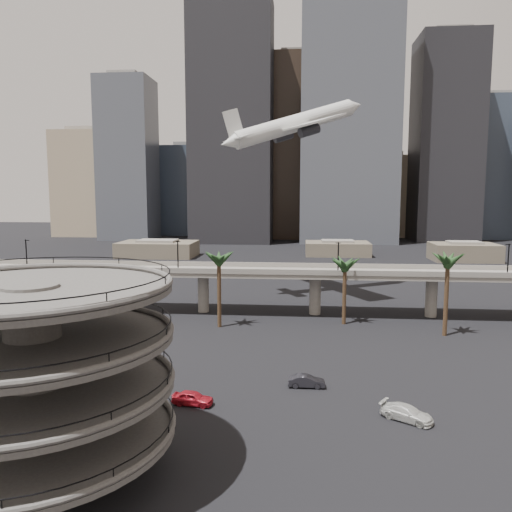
# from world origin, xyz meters

# --- Properties ---
(ground) EXTENTS (700.00, 700.00, 0.00)m
(ground) POSITION_xyz_m (0.00, 0.00, 0.00)
(ground) COLOR black
(ground) RESTS_ON ground
(parking_ramp) EXTENTS (22.20, 22.20, 17.35)m
(parking_ramp) POSITION_xyz_m (-13.00, -4.00, 9.84)
(parking_ramp) COLOR #494644
(parking_ramp) RESTS_ON ground
(overpass) EXTENTS (130.00, 9.30, 14.70)m
(overpass) POSITION_xyz_m (0.00, 55.00, 7.34)
(overpass) COLOR slate
(overpass) RESTS_ON ground
(palm_trees) EXTENTS (42.40, 10.40, 14.00)m
(palm_trees) POSITION_xyz_m (14.02, 44.65, 11.43)
(palm_trees) COLOR #49311F
(palm_trees) RESTS_ON ground
(low_buildings) EXTENTS (135.00, 27.50, 6.80)m
(low_buildings) POSITION_xyz_m (6.89, 142.30, 2.86)
(low_buildings) COLOR brown
(low_buildings) RESTS_ON ground
(skyline) EXTENTS (269.00, 86.00, 126.36)m
(skyline) POSITION_xyz_m (15.11, 217.08, 46.23)
(skyline) COLOR gray
(skyline) RESTS_ON ground
(airborne_jet) EXTENTS (33.41, 31.27, 14.34)m
(airborne_jet) POSITION_xyz_m (6.45, 73.45, 38.63)
(airborne_jet) COLOR silver
(airborne_jet) RESTS_ON ground
(car_a) EXTENTS (4.83, 2.48, 1.57)m
(car_a) POSITION_xyz_m (-3.66, 11.39, 0.79)
(car_a) COLOR #B51928
(car_a) RESTS_ON ground
(car_b) EXTENTS (4.52, 1.64, 1.48)m
(car_b) POSITION_xyz_m (9.00, 17.67, 0.74)
(car_b) COLOR black
(car_b) RESTS_ON ground
(car_c) EXTENTS (5.77, 4.77, 1.58)m
(car_c) POSITION_xyz_m (19.26, 9.64, 0.79)
(car_c) COLOR silver
(car_c) RESTS_ON ground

